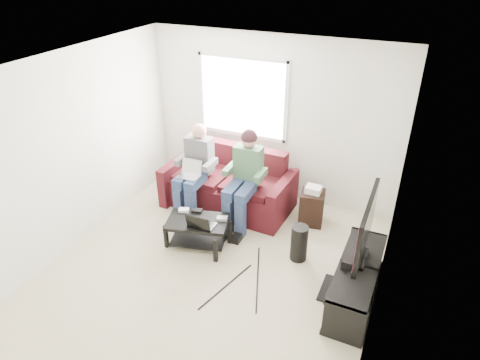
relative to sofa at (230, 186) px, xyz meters
name	(u,v)px	position (x,y,z in m)	size (l,w,h in m)	color
floor	(208,275)	(0.46, -1.63, -0.34)	(4.50, 4.50, 0.00)	beige
ceiling	(199,71)	(0.46, -1.63, 2.26)	(4.50, 4.50, 0.00)	white
wall_back	(272,120)	(0.46, 0.62, 0.96)	(4.50, 4.50, 0.00)	silver
wall_front	(54,332)	(0.46, -3.88, 0.96)	(4.50, 4.50, 0.00)	silver
wall_left	(67,155)	(-1.54, -1.63, 0.96)	(4.50, 4.50, 0.00)	silver
wall_right	(388,228)	(2.46, -1.63, 0.96)	(4.50, 4.50, 0.00)	silver
window	(242,97)	(-0.04, 0.60, 1.26)	(1.48, 0.04, 1.28)	white
sofa	(230,186)	(0.00, 0.00, 0.00)	(2.00, 1.02, 0.92)	#411017
person_left	(195,167)	(-0.40, -0.36, 0.43)	(0.40, 0.71, 1.38)	navy
person_right	(244,173)	(0.40, -0.34, 0.49)	(0.40, 0.71, 1.43)	navy
laptop_silver	(189,173)	(-0.40, -0.53, 0.42)	(0.32, 0.22, 0.24)	silver
coffee_table	(198,227)	(0.05, -1.13, -0.04)	(0.92, 0.70, 0.41)	black
laptop_black	(202,218)	(0.17, -1.21, 0.19)	(0.34, 0.24, 0.24)	black
controller_a	(184,210)	(-0.23, -1.01, 0.09)	(0.14, 0.09, 0.04)	silver
controller_b	(197,211)	(-0.05, -0.95, 0.09)	(0.14, 0.09, 0.04)	black
controller_c	(222,219)	(0.35, -0.98, 0.09)	(0.14, 0.09, 0.04)	gray
tv_stand	(356,283)	(2.23, -1.27, -0.12)	(0.46, 1.47, 0.49)	black
tv	(366,227)	(2.22, -1.17, 0.61)	(0.12, 1.10, 0.81)	black
soundbar	(351,254)	(2.11, -1.17, 0.20)	(0.12, 0.50, 0.10)	black
drink_cup	(365,230)	(2.18, -0.64, 0.21)	(0.08, 0.08, 0.12)	#AE7F4B
console_white	(350,301)	(2.23, -1.67, -0.05)	(0.30, 0.22, 0.06)	silver
console_grey	(361,262)	(2.23, -0.97, -0.04)	(0.34, 0.26, 0.08)	gray
console_black	(356,281)	(2.23, -1.32, -0.04)	(0.38, 0.30, 0.07)	black
subwoofer	(299,243)	(1.41, -0.86, -0.08)	(0.22, 0.22, 0.51)	black
keyboard_floor	(328,288)	(1.91, -1.27, -0.32)	(0.16, 0.48, 0.03)	black
end_table	(312,207)	(1.33, 0.04, -0.06)	(0.35, 0.35, 0.62)	black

